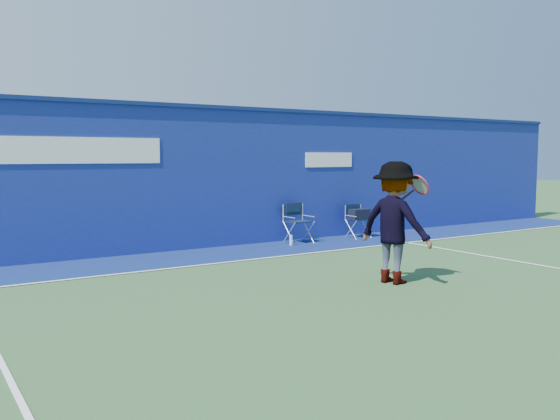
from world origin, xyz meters
TOP-DOWN VIEW (x-y plane):
  - ground at (0.00, 0.00)m, footprint 80.00×80.00m
  - stadium_wall at (-0.00, 5.20)m, footprint 24.00×0.50m
  - out_of_bounds_strip at (0.00, 4.10)m, footprint 24.00×1.80m
  - court_lines at (0.00, 0.60)m, footprint 24.00×12.00m
  - directors_chair_left at (2.41, 4.58)m, footprint 0.54×0.50m
  - directors_chair_right at (4.13, 4.50)m, footprint 0.48×0.43m
  - water_bottle at (2.04, 4.33)m, footprint 0.07×0.07m
  - tennis_player at (1.26, 0.22)m, footprint 1.00×1.37m

SIDE VIEW (x-z plane):
  - ground at x=0.00m, z-range 0.00..0.00m
  - out_of_bounds_strip at x=0.00m, z-range 0.00..0.01m
  - court_lines at x=0.00m, z-range 0.01..0.01m
  - water_bottle at x=2.04m, z-range 0.00..0.24m
  - directors_chair_left at x=2.41m, z-range -0.15..0.76m
  - directors_chair_right at x=4.13m, z-range -0.07..0.74m
  - tennis_player at x=1.26m, z-range 0.00..1.91m
  - stadium_wall at x=0.00m, z-range 0.01..3.09m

